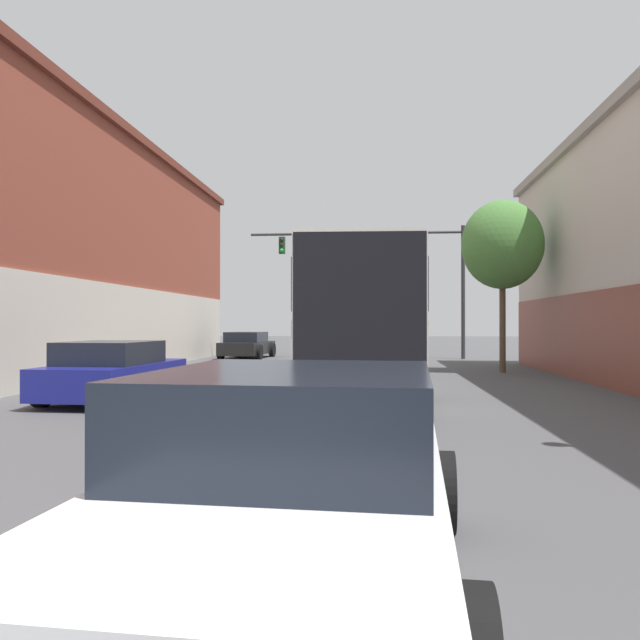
# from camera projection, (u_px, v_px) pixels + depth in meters

# --- Properties ---
(lane_center_line) EXTENTS (0.14, 44.43, 0.01)m
(lane_center_line) POSITION_uv_depth(u_px,v_px,m) (313.00, 383.00, 16.91)
(lane_center_line) COLOR silver
(lane_center_line) RESTS_ON ground_plane
(bus) EXTENTS (3.08, 11.32, 3.33)m
(bus) POSITION_uv_depth(u_px,v_px,m) (358.00, 314.00, 16.72)
(bus) COLOR silver
(bus) RESTS_ON ground_plane
(hatchback_foreground) EXTENTS (2.31, 4.14, 1.32)m
(hatchback_foreground) POSITION_uv_depth(u_px,v_px,m) (289.00, 485.00, 3.80)
(hatchback_foreground) COLOR silver
(hatchback_foreground) RESTS_ON ground_plane
(parked_car_left_near) EXTENTS (2.21, 4.18, 1.23)m
(parked_car_left_near) POSITION_uv_depth(u_px,v_px,m) (247.00, 345.00, 29.29)
(parked_car_left_near) COLOR black
(parked_car_left_near) RESTS_ON ground_plane
(parked_car_left_mid) EXTENTS (2.17, 3.94, 1.25)m
(parked_car_left_mid) POSITION_uv_depth(u_px,v_px,m) (113.00, 372.00, 13.08)
(parked_car_left_mid) COLOR navy
(parked_car_left_mid) RESTS_ON ground_plane
(traffic_signal_gantry) EXTENTS (9.97, 0.36, 6.13)m
(traffic_signal_gantry) POSITION_uv_depth(u_px,v_px,m) (387.00, 259.00, 28.88)
(traffic_signal_gantry) COLOR #333338
(traffic_signal_gantry) RESTS_ON ground_plane
(street_tree_near) EXTENTS (2.68, 2.41, 5.71)m
(street_tree_near) POSITION_uv_depth(u_px,v_px,m) (502.00, 245.00, 20.62)
(street_tree_near) COLOR brown
(street_tree_near) RESTS_ON ground_plane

